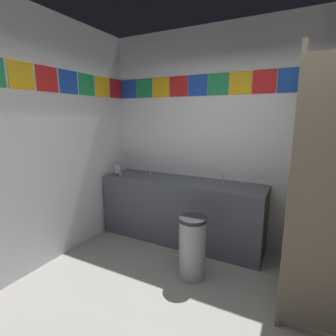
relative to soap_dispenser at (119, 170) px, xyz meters
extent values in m
cube|color=silver|center=(1.71, 0.49, 0.48)|extent=(3.90, 0.08, 2.84)
cube|color=#1947B7|center=(-0.10, 0.44, 1.16)|extent=(0.27, 0.01, 0.27)
cube|color=#1E8C4C|center=(0.17, 0.44, 1.16)|extent=(0.27, 0.01, 0.27)
cube|color=yellow|center=(0.45, 0.44, 1.16)|extent=(0.27, 0.01, 0.27)
cube|color=red|center=(0.73, 0.44, 1.16)|extent=(0.27, 0.01, 0.27)
cube|color=#1947B7|center=(1.01, 0.44, 1.16)|extent=(0.27, 0.01, 0.27)
cube|color=#1E8C4C|center=(1.29, 0.44, 1.16)|extent=(0.27, 0.01, 0.27)
cube|color=yellow|center=(1.57, 0.44, 1.16)|extent=(0.27, 0.01, 0.27)
cube|color=red|center=(1.85, 0.44, 1.16)|extent=(0.27, 0.01, 0.27)
cube|color=#1947B7|center=(2.13, 0.44, 1.16)|extent=(0.27, 0.01, 0.27)
cube|color=#1E8C4C|center=(2.40, 0.44, 1.16)|extent=(0.27, 0.01, 0.27)
cube|color=silver|center=(-0.28, -1.32, 0.48)|extent=(0.08, 3.54, 2.84)
cube|color=yellow|center=(-0.24, -1.17, 1.16)|extent=(0.01, 0.27, 0.27)
cube|color=red|center=(-0.24, -0.88, 1.16)|extent=(0.01, 0.27, 0.27)
cube|color=#1947B7|center=(-0.24, -0.58, 1.16)|extent=(0.01, 0.27, 0.27)
cube|color=#1E8C4C|center=(-0.24, -0.29, 1.16)|extent=(0.01, 0.27, 0.27)
cube|color=yellow|center=(-0.24, 0.01, 1.16)|extent=(0.01, 0.27, 0.27)
cube|color=red|center=(-0.24, 0.30, 1.16)|extent=(0.01, 0.27, 0.27)
cube|color=#4C515B|center=(0.91, 0.16, -0.51)|extent=(2.21, 0.57, 0.86)
cube|color=#4C515B|center=(0.91, 0.43, -0.12)|extent=(2.21, 0.03, 0.08)
cylinder|color=silver|center=(0.36, 0.13, -0.13)|extent=(0.34, 0.34, 0.10)
cylinder|color=silver|center=(1.46, 0.13, -0.13)|extent=(0.34, 0.34, 0.10)
cylinder|color=silver|center=(0.36, 0.27, -0.05)|extent=(0.04, 0.04, 0.05)
cylinder|color=silver|center=(0.36, 0.22, 0.02)|extent=(0.02, 0.06, 0.09)
cylinder|color=silver|center=(1.46, 0.27, -0.05)|extent=(0.04, 0.04, 0.05)
cylinder|color=silver|center=(1.46, 0.22, 0.02)|extent=(0.02, 0.06, 0.09)
cube|color=gray|center=(0.00, 0.00, 0.00)|extent=(0.09, 0.07, 0.16)
cylinder|color=black|center=(0.00, -0.04, -0.06)|extent=(0.02, 0.02, 0.03)
cube|color=#726651|center=(2.26, -0.20, 0.16)|extent=(0.04, 1.30, 2.22)
cylinder|color=silver|center=(2.28, -0.83, 0.28)|extent=(0.02, 0.02, 0.10)
cylinder|color=#999EA3|center=(1.37, -0.54, -0.62)|extent=(0.28, 0.28, 0.64)
cylinder|color=#262628|center=(1.37, -0.54, -0.29)|extent=(0.29, 0.29, 0.04)
camera|label=1|loc=(2.28, -2.87, 0.77)|focal=27.32mm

